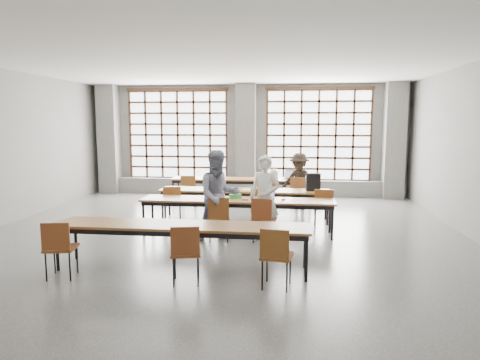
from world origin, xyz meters
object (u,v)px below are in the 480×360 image
plastic_bag (274,174)px  student_male (265,199)px  student_back (299,181)px  laptop_back (290,177)px  chair_back_mid (269,189)px  backpack (313,182)px  chair_mid_left (172,201)px  chair_near_left (59,244)px  chair_front_right (263,215)px  chair_mid_right (323,204)px  mouse (283,199)px  chair_near_right (276,252)px  student_female (219,195)px  desk_row_a (242,181)px  desk_row_b (245,192)px  chair_near_mid (186,248)px  laptop_front (265,196)px  phone (245,200)px  green_box (235,196)px  red_pouch (61,245)px  chair_back_left (189,188)px  chair_mid_centre (260,203)px  desk_row_c (237,202)px  chair_front_left (219,214)px  desk_row_d (182,228)px  chair_back_right (298,190)px

plastic_bag → student_male: bearing=-90.2°
student_back → laptop_back: 0.65m
chair_back_mid → student_back: 0.82m
backpack → chair_mid_left: bearing=-175.1°
chair_near_left → chair_front_right: bearing=38.8°
chair_mid_right → mouse: (-0.86, -0.67, 0.21)m
chair_near_right → student_female: student_female is taller
desk_row_a → chair_mid_right: chair_mid_right is taller
chair_near_right → chair_mid_right: bearing=75.8°
desk_row_b → mouse: mouse is taller
chair_near_mid → chair_near_right: (1.27, -0.00, 0.00)m
laptop_front → backpack: backpack is taller
chair_back_mid → phone: (-0.35, -2.75, 0.20)m
chair_front_right → chair_near_left: (-2.85, -2.29, 0.00)m
laptop_back → phone: 3.60m
laptop_back → green_box: 3.49m
laptop_back → mouse: bearing=-92.2°
red_pouch → laptop_front: bearing=45.8°
chair_mid_left → chair_near_right: size_ratio=1.00×
chair_back_left → chair_mid_centre: size_ratio=1.00×
desk_row_c → chair_mid_left: bearing=157.4°
backpack → plastic_bag: bearing=109.5°
chair_near_right → red_pouch: size_ratio=4.40×
chair_back_left → chair_front_left: bearing=-67.0°
chair_back_left → red_pouch: chair_back_left is taller
laptop_back → desk_row_b: bearing=-117.0°
plastic_bag → chair_front_left: bearing=-102.8°
backpack → student_female: bearing=-143.3°
chair_mid_centre → desk_row_d: bearing=-108.8°
chair_mid_left → chair_near_left: (-0.70, -3.57, 0.00)m
chair_mid_right → mouse: chair_mid_right is taller
chair_back_left → phone: chair_back_left is taller
desk_row_c → desk_row_a: bearing=95.0°
desk_row_c → phone: (0.18, -0.10, 0.07)m
chair_mid_left → student_male: (2.17, -1.15, 0.31)m
chair_near_left → red_pouch: bearing=100.2°
desk_row_d → chair_mid_left: (-0.99, 2.95, -0.13)m
desk_row_d → chair_near_left: size_ratio=4.55×
chair_back_right → chair_near_right: same height
chair_back_mid → chair_mid_left: bearing=-136.5°
chair_front_left → student_male: 0.95m
desk_row_b → student_male: (0.59, -1.78, 0.18)m
student_back → laptop_front: student_back is taller
laptop_back → plastic_bag: size_ratio=1.50×
green_box → chair_near_left: bearing=-126.5°
red_pouch → plastic_bag: bearing=64.8°
chair_back_right → backpack: size_ratio=2.20×
chair_mid_left → student_female: (1.27, -1.15, 0.35)m
chair_back_left → plastic_bag: 2.41m
desk_row_d → chair_front_left: (0.30, 1.66, -0.13)m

